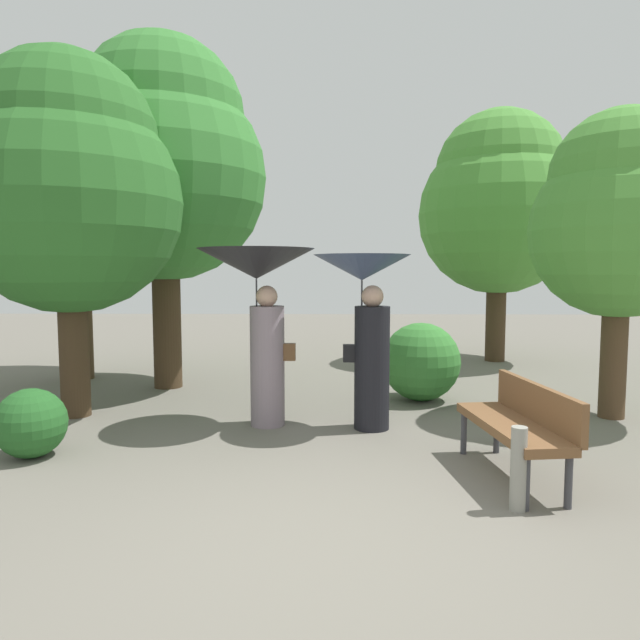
% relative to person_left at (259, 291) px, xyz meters
% --- Properties ---
extents(ground_plane, '(40.00, 40.00, 0.00)m').
position_rel_person_left_xyz_m(ground_plane, '(0.70, -2.78, -1.59)').
color(ground_plane, '#6B665B').
extents(person_left, '(1.36, 1.36, 2.08)m').
position_rel_person_left_xyz_m(person_left, '(0.00, 0.00, 0.00)').
color(person_left, gray).
rests_on(person_left, ground).
extents(person_right, '(1.10, 1.10, 2.00)m').
position_rel_person_left_xyz_m(person_right, '(1.23, -0.13, -0.19)').
color(person_right, black).
rests_on(person_right, ground).
extents(park_bench, '(0.66, 1.55, 0.83)m').
position_rel_person_left_xyz_m(park_bench, '(2.49, -1.66, -1.08)').
color(park_bench, '#38383D').
rests_on(park_bench, ground).
extents(tree_near_left, '(2.74, 2.74, 4.47)m').
position_rel_person_left_xyz_m(tree_near_left, '(-2.37, 0.37, 1.30)').
color(tree_near_left, '#42301E').
rests_on(tree_near_left, ground).
extents(tree_near_right, '(3.16, 3.16, 4.99)m').
position_rel_person_left_xyz_m(tree_near_right, '(4.16, 4.86, 1.60)').
color(tree_near_right, '#42301E').
rests_on(tree_near_right, ground).
extents(tree_mid_left, '(3.13, 3.13, 5.35)m').
position_rel_person_left_xyz_m(tree_mid_left, '(-1.72, 2.15, 1.91)').
color(tree_mid_left, '#42301E').
rests_on(tree_mid_left, ground).
extents(tree_mid_right, '(2.12, 2.12, 3.77)m').
position_rel_person_left_xyz_m(tree_mid_right, '(4.33, 0.42, 0.91)').
color(tree_mid_right, '#4C3823').
rests_on(tree_mid_right, ground).
extents(tree_far_back, '(3.29, 3.29, 5.35)m').
position_rel_person_left_xyz_m(tree_far_back, '(-3.40, 2.80, 1.86)').
color(tree_far_back, '#4C3823').
rests_on(tree_far_back, ground).
extents(bush_path_left, '(0.68, 0.68, 0.68)m').
position_rel_person_left_xyz_m(bush_path_left, '(-2.09, -1.22, -1.25)').
color(bush_path_left, '#235B23').
rests_on(bush_path_left, ground).
extents(bush_path_right, '(1.10, 1.10, 1.10)m').
position_rel_person_left_xyz_m(bush_path_right, '(2.10, 1.31, -1.04)').
color(bush_path_right, '#387F33').
rests_on(bush_path_right, ground).
extents(path_marker_post, '(0.12, 0.12, 0.65)m').
position_rel_person_left_xyz_m(path_marker_post, '(2.26, -2.36, -1.26)').
color(path_marker_post, gray).
rests_on(path_marker_post, ground).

